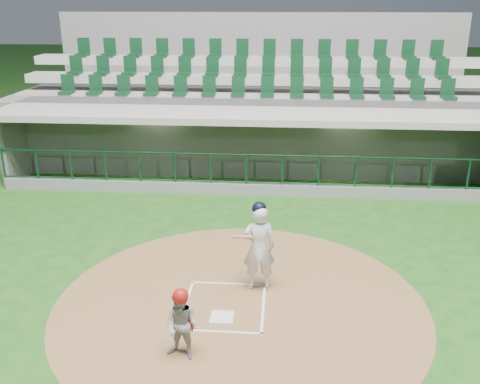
# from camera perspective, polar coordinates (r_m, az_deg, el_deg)

# --- Properties ---
(ground) EXTENTS (120.00, 120.00, 0.00)m
(ground) POSITION_cam_1_polar(r_m,az_deg,el_deg) (10.77, -1.51, -11.26)
(ground) COLOR #1C4C15
(ground) RESTS_ON ground
(dirt_circle) EXTENTS (7.20, 7.20, 0.01)m
(dirt_circle) POSITION_cam_1_polar(r_m,az_deg,el_deg) (10.58, 0.03, -11.86)
(dirt_circle) COLOR brown
(dirt_circle) RESTS_ON ground
(home_plate) EXTENTS (0.43, 0.43, 0.02)m
(home_plate) POSITION_cam_1_polar(r_m,az_deg,el_deg) (10.17, -1.93, -13.19)
(home_plate) COLOR silver
(home_plate) RESTS_ON dirt_circle
(batter_box_chalk) EXTENTS (1.55, 1.80, 0.01)m
(batter_box_chalk) POSITION_cam_1_polar(r_m,az_deg,el_deg) (10.51, -1.68, -12.03)
(batter_box_chalk) COLOR white
(batter_box_chalk) RESTS_ON ground
(dugout_structure) EXTENTS (16.40, 3.70, 3.00)m
(dugout_structure) POSITION_cam_1_polar(r_m,az_deg,el_deg) (17.63, 1.58, 4.73)
(dugout_structure) COLOR gray
(dugout_structure) RESTS_ON ground
(seating_deck) EXTENTS (17.00, 6.72, 5.15)m
(seating_deck) POSITION_cam_1_polar(r_m,az_deg,el_deg) (20.52, 1.62, 8.25)
(seating_deck) COLOR slate
(seating_deck) RESTS_ON ground
(batter) EXTENTS (0.90, 0.91, 1.87)m
(batter) POSITION_cam_1_polar(r_m,az_deg,el_deg) (10.68, 2.00, -5.79)
(batter) COLOR silver
(batter) RESTS_ON dirt_circle
(catcher) EXTENTS (0.69, 0.61, 1.27)m
(catcher) POSITION_cam_1_polar(r_m,az_deg,el_deg) (8.92, -6.23, -13.84)
(catcher) COLOR #97979C
(catcher) RESTS_ON dirt_circle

